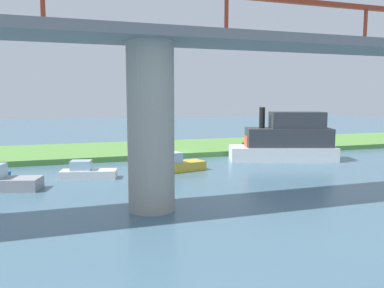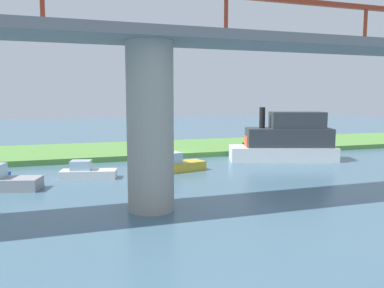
{
  "view_description": "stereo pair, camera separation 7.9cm",
  "coord_description": "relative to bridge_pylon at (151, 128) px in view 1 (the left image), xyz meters",
  "views": [
    {
      "loc": [
        9.66,
        35.61,
        5.83
      ],
      "look_at": [
        -0.59,
        5.0,
        2.0
      ],
      "focal_mm": 36.53,
      "sensor_mm": 36.0,
      "label": 1
    },
    {
      "loc": [
        9.58,
        35.64,
        5.83
      ],
      "look_at": [
        -0.59,
        5.0,
        2.0
      ],
      "focal_mm": 36.53,
      "sensor_mm": 36.0,
      "label": 2
    }
  ],
  "objects": [
    {
      "name": "ground_plane",
      "position": [
        -5.34,
        -16.09,
        -4.31
      ],
      "size": [
        160.0,
        160.0,
        0.0
      ],
      "primitive_type": "plane",
      "color": "#476B7F"
    },
    {
      "name": "motorboat_white",
      "position": [
        -4.07,
        -9.89,
        -3.76
      ],
      "size": [
        4.93,
        2.69,
        1.56
      ],
      "color": "gold",
      "rests_on": "ground"
    },
    {
      "name": "grassy_bank",
      "position": [
        -5.34,
        -22.09,
        -4.06
      ],
      "size": [
        80.0,
        12.0,
        0.5
      ],
      "primitive_type": "cube",
      "color": "#5B9342",
      "rests_on": "ground"
    },
    {
      "name": "bridge_pylon",
      "position": [
        0.0,
        0.0,
        0.0
      ],
      "size": [
        2.4,
        2.4,
        8.63
      ],
      "primitive_type": "cylinder",
      "color": "#9E998E",
      "rests_on": "ground"
    },
    {
      "name": "mooring_post",
      "position": [
        -13.43,
        -16.86,
        -3.45
      ],
      "size": [
        0.2,
        0.2,
        0.72
      ],
      "primitive_type": "cylinder",
      "color": "brown",
      "rests_on": "grassy_bank"
    },
    {
      "name": "person_on_bank",
      "position": [
        -5.1,
        -17.82,
        -3.11
      ],
      "size": [
        0.47,
        0.47,
        1.39
      ],
      "color": "#2D334C",
      "rests_on": "grassy_bank"
    },
    {
      "name": "houseboat_blue",
      "position": [
        -15.54,
        -12.08,
        -2.48
      ],
      "size": [
        10.24,
        6.18,
        4.96
      ],
      "color": "white",
      "rests_on": "ground"
    },
    {
      "name": "bridge_span",
      "position": [
        0.0,
        -0.02,
        4.81
      ],
      "size": [
        70.18,
        4.3,
        3.25
      ],
      "color": "slate",
      "rests_on": "bridge_pylon"
    },
    {
      "name": "skiff_small",
      "position": [
        2.71,
        -9.34,
        -3.84
      ],
      "size": [
        4.19,
        2.31,
        1.32
      ],
      "color": "white",
      "rests_on": "ground"
    }
  ]
}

